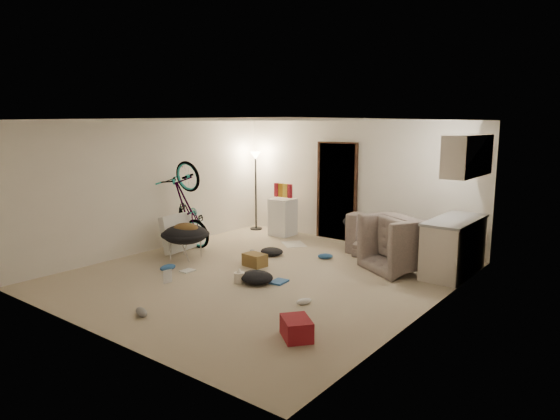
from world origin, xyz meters
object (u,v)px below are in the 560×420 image
Objects in this scene: mini_fridge at (283,217)px; tv_box at (184,231)px; sofa at (402,242)px; kitchen_counter at (454,247)px; armchair at (408,250)px; saucer_chair at (185,239)px; drink_case_b at (296,328)px; drink_case_a at (255,260)px; bicycle at (188,225)px; floor_lamp at (256,174)px; juicer at (239,277)px.

mini_fridge reaches higher than tv_box.
kitchen_counter is at bearing 155.86° from sofa.
kitchen_counter reaches higher than sofa.
armchair is 1.19× the size of saucer_chair.
armchair is 3.41m from drink_case_b.
saucer_chair is at bearing -157.75° from drink_case_a.
bicycle is (-3.62, -1.99, 0.18)m from sofa.
mini_fridge is at bearing -21.76° from bicycle.
floor_lamp is at bearing 172.34° from kitchen_counter.
juicer is (2.37, -3.19, -1.21)m from floor_lamp.
mini_fridge is 2.51m from drink_case_a.
bicycle is 0.15m from tv_box.
kitchen_counter is 3.60× the size of drink_case_b.
mini_fridge reaches higher than juicer.
armchair reaches higher than juicer.
floor_lamp is 4.70× the size of drink_case_a.
tv_box is at bearing 49.78° from armchair.
tv_box is 2.45m from juicer.
armchair is (-0.69, -0.24, -0.10)m from kitchen_counter.
bicycle is 7.53× the size of juicer.
floor_lamp reaches higher than drink_case_b.
sofa is at bearing 65.68° from juicer.
kitchen_counter is 3.90× the size of drink_case_a.
sofa is 1.85× the size of armchair.
saucer_chair reaches higher than juicer.
bicycle is 4.62× the size of drink_case_a.
juicer is (-1.76, -2.30, -0.25)m from armchair.
armchair reaches higher than sofa.
bicycle reaches higher than sofa.
drink_case_b is 1.76× the size of juicer.
sofa is at bearing 23.98° from tv_box.
tv_box is at bearing -160.79° from kitchen_counter.
drink_case_b is at bearing -31.66° from tv_box.
mini_fridge is 2.12× the size of drink_case_a.
juicer is (-1.90, 1.11, -0.02)m from drink_case_b.
saucer_chair is 1.41m from drink_case_a.
sofa is 1.10× the size of bicycle.
floor_lamp reaches higher than mini_fridge.
sofa is (-1.11, 0.45, -0.16)m from kitchen_counter.
mini_fridge is at bearing 85.03° from saucer_chair.
mini_fridge is at bearing -6.60° from floor_lamp.
mini_fridge is (-3.27, 0.79, 0.07)m from armchair.
drink_case_a is at bearing 16.48° from saucer_chair.
kitchen_counter is at bearing 13.12° from tv_box.
armchair is (4.14, -0.89, -0.96)m from floor_lamp.
floor_lamp is at bearing 0.93° from bicycle.
armchair is (0.41, -0.69, 0.06)m from sofa.
floor_lamp is 6.17m from drink_case_b.
floor_lamp is 2.35m from bicycle.
sofa is 2.86m from mini_fridge.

